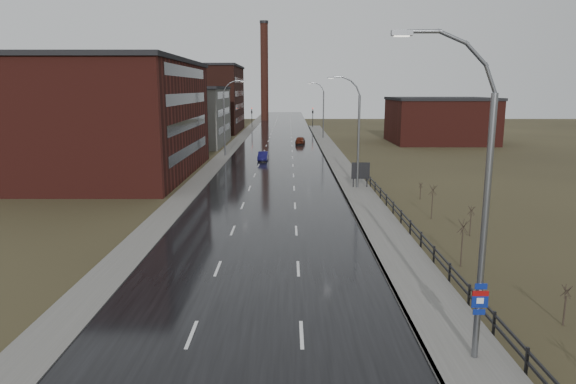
{
  "coord_description": "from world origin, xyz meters",
  "views": [
    {
      "loc": [
        1.77,
        -15.81,
        10.15
      ],
      "look_at": [
        1.7,
        19.53,
        3.0
      ],
      "focal_mm": 32.0,
      "sensor_mm": 36.0,
      "label": 1
    }
  ],
  "objects_px": {
    "streetlight_main": "(477,205)",
    "car_near": "(263,156)",
    "billboard": "(361,171)",
    "car_far": "(300,140)"
  },
  "relations": [
    {
      "from": "billboard",
      "to": "car_near",
      "type": "distance_m",
      "value": 23.52
    },
    {
      "from": "billboard",
      "to": "car_far",
      "type": "distance_m",
      "value": 43.55
    },
    {
      "from": "streetlight_main",
      "to": "car_far",
      "type": "distance_m",
      "value": 77.58
    },
    {
      "from": "car_near",
      "to": "streetlight_main",
      "type": "bearing_deg",
      "value": -77.54
    },
    {
      "from": "streetlight_main",
      "to": "car_near",
      "type": "height_order",
      "value": "streetlight_main"
    },
    {
      "from": "billboard",
      "to": "car_near",
      "type": "bearing_deg",
      "value": 117.96
    },
    {
      "from": "car_near",
      "to": "car_far",
      "type": "bearing_deg",
      "value": 77.31
    },
    {
      "from": "billboard",
      "to": "car_far",
      "type": "height_order",
      "value": "billboard"
    },
    {
      "from": "streetlight_main",
      "to": "car_near",
      "type": "bearing_deg",
      "value": 100.74
    },
    {
      "from": "streetlight_main",
      "to": "billboard",
      "type": "distance_m",
      "value": 34.31
    }
  ]
}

